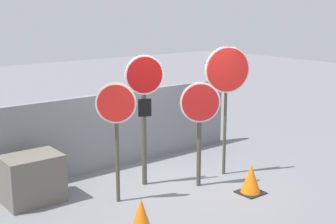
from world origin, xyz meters
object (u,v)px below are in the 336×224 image
Objects in this scene: stop_sign_1 at (144,98)px; stop_sign_3 at (227,79)px; stop_sign_0 at (116,116)px; stop_sign_2 at (200,114)px; traffic_cone_1 at (141,219)px; traffic_cone_0 at (251,179)px; storage_crate at (32,179)px.

stop_sign_3 is at bearing 2.46° from stop_sign_1.
stop_sign_0 is at bearing -159.86° from stop_sign_3.
stop_sign_0 reaches higher than stop_sign_2.
traffic_cone_1 is (-1.24, -1.65, -1.33)m from stop_sign_1.
stop_sign_0 reaches higher than traffic_cone_1.
traffic_cone_1 reaches higher than traffic_cone_0.
traffic_cone_0 is 0.55× the size of storage_crate.
stop_sign_2 is 2.45m from traffic_cone_1.
traffic_cone_1 is (-2.78, -1.13, -1.60)m from stop_sign_3.
stop_sign_0 is 2.40m from stop_sign_3.
stop_sign_3 is 3.40m from traffic_cone_1.
stop_sign_1 is 2.55× the size of storage_crate.
storage_crate is (-1.93, 0.55, -1.22)m from stop_sign_1.
stop_sign_1 is 3.97× the size of traffic_cone_1.
traffic_cone_0 is (0.51, -0.80, -1.11)m from stop_sign_2.
traffic_cone_0 is 3.76m from storage_crate.
stop_sign_1 reaches higher than storage_crate.
stop_sign_0 is at bearing -134.88° from stop_sign_1.
traffic_cone_0 is at bearing -83.36° from stop_sign_3.
stop_sign_3 reaches higher than stop_sign_1.
stop_sign_0 is 3.89× the size of traffic_cone_0.
stop_sign_1 reaches higher than traffic_cone_1.
stop_sign_1 is 1.24× the size of stop_sign_2.
stop_sign_0 reaches higher than traffic_cone_0.
stop_sign_2 is at bearing -24.54° from storage_crate.
stop_sign_2 is 0.77× the size of stop_sign_3.
stop_sign_2 reaches higher than traffic_cone_1.
storage_crate is at bearing -174.73° from stop_sign_1.
stop_sign_2 is 3.69× the size of traffic_cone_0.
traffic_cone_0 is (1.24, -1.47, -1.37)m from stop_sign_1.
traffic_cone_1 is 0.64× the size of storage_crate.
stop_sign_0 is at bearing 71.81° from traffic_cone_1.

